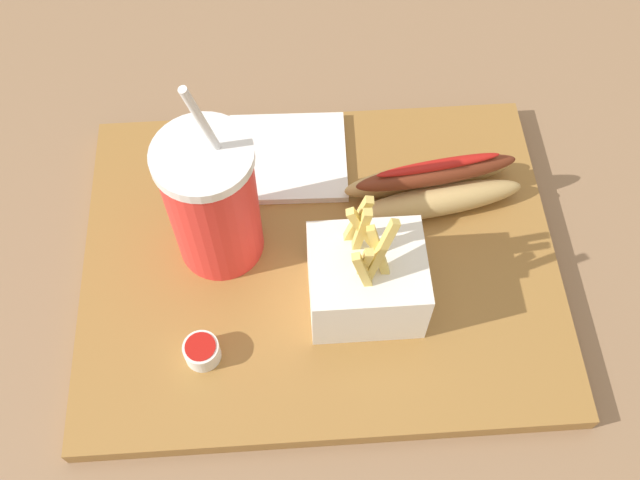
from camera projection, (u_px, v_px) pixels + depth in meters
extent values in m
cube|color=#8C6B4C|center=(320.00, 270.00, 0.73)|extent=(2.40, 2.40, 0.02)
cube|color=olive|center=(320.00, 260.00, 0.71)|extent=(0.46, 0.36, 0.02)
cylinder|color=red|center=(213.00, 206.00, 0.65)|extent=(0.08, 0.08, 0.14)
cylinder|color=white|center=(202.00, 156.00, 0.58)|extent=(0.09, 0.09, 0.01)
cylinder|color=white|center=(202.00, 121.00, 0.55)|extent=(0.02, 0.02, 0.09)
cube|color=white|center=(366.00, 281.00, 0.65)|extent=(0.10, 0.09, 0.07)
cube|color=#E5C660|center=(379.00, 254.00, 0.59)|extent=(0.02, 0.02, 0.06)
cube|color=#E5C660|center=(378.00, 255.00, 0.59)|extent=(0.03, 0.03, 0.07)
cube|color=#E5C660|center=(367.00, 234.00, 0.60)|extent=(0.04, 0.01, 0.07)
cube|color=#E5C660|center=(361.00, 233.00, 0.60)|extent=(0.01, 0.01, 0.08)
cube|color=#E5C660|center=(365.00, 276.00, 0.59)|extent=(0.02, 0.01, 0.07)
cube|color=#E5C660|center=(363.00, 266.00, 0.60)|extent=(0.01, 0.02, 0.07)
cube|color=#E5C660|center=(356.00, 223.00, 0.60)|extent=(0.03, 0.01, 0.08)
ellipsoid|color=tan|center=(437.00, 201.00, 0.71)|extent=(0.18, 0.05, 0.03)
ellipsoid|color=tan|center=(429.00, 177.00, 0.73)|extent=(0.18, 0.05, 0.03)
ellipsoid|color=maroon|center=(437.00, 173.00, 0.70)|extent=(0.16, 0.05, 0.02)
ellipsoid|color=red|center=(438.00, 165.00, 0.68)|extent=(0.12, 0.03, 0.01)
cylinder|color=white|center=(202.00, 351.00, 0.64)|extent=(0.03, 0.03, 0.02)
cylinder|color=#B2140F|center=(201.00, 348.00, 0.63)|extent=(0.03, 0.03, 0.01)
cube|color=white|center=(287.00, 157.00, 0.75)|extent=(0.13, 0.11, 0.01)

